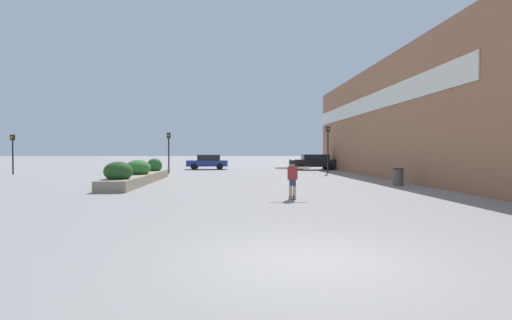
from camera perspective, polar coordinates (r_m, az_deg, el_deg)
The scene contains 12 objects.
ground_plane at distance 6.65m, azimuth 7.26°, elevation -14.12°, with size 300.00×300.00×0.00m, color gray.
building_wall_right at distance 25.27m, azimuth 20.19°, elevation 6.01°, with size 0.67×39.29×7.77m.
planter_box at distance 22.99m, azimuth -16.49°, elevation -2.04°, with size 1.46×11.03×1.30m.
skateboard at distance 14.92m, azimuth 5.23°, elevation -5.29°, with size 0.23×0.59×0.09m.
skateboarder at distance 14.85m, azimuth 5.23°, elevation -2.02°, with size 1.28×0.23×1.37m.
trash_bin at distance 21.86m, azimuth 19.65°, elevation -2.29°, with size 0.54×0.54×0.89m.
car_leftmost at distance 42.76m, azimuth 23.43°, elevation -0.17°, with size 4.13×1.93×1.49m.
car_center_left at distance 38.71m, azimuth 8.27°, elevation -0.24°, with size 4.47×2.00×1.48m.
car_center_right at distance 39.52m, azimuth -6.89°, elevation -0.25°, with size 3.97×1.88×1.43m.
traffic_light_left at distance 32.36m, azimuth -12.37°, elevation 2.03°, with size 0.28×0.30×3.25m.
traffic_light_right at distance 32.76m, azimuth 10.24°, elevation 2.63°, with size 0.28×0.30×3.81m.
traffic_light_far_left at distance 35.78m, azimuth -31.44°, elevation 1.61°, with size 0.28×0.30×3.06m.
Camera 1 is at (-1.18, -6.30, 1.76)m, focal length 28.00 mm.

